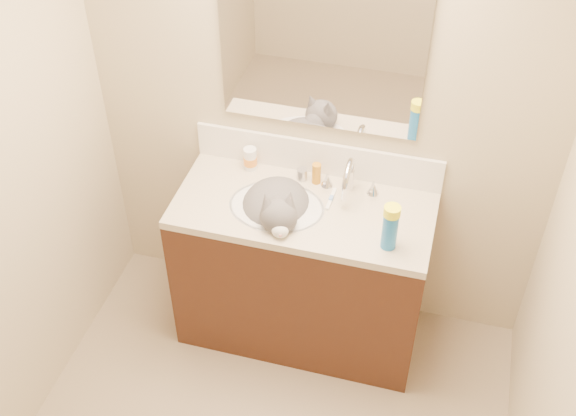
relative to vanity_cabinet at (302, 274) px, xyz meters
The scene contains 16 objects.
room_shell 1.45m from the vanity_cabinet, 90.00° to the right, with size 2.24×2.54×2.52m.
vanity_cabinet is the anchor object (origin of this frame).
counter_slab 0.43m from the vanity_cabinet, ahead, with size 1.20×0.55×0.04m, color #C2B499.
basin 0.40m from the vanity_cabinet, 165.96° to the right, with size 0.45×0.36×0.14m, color silver.
faucet 0.58m from the vanity_cabinet, 37.29° to the left, with size 0.28×0.20×0.21m.
cat 0.45m from the vanity_cabinet, 164.82° to the right, with size 0.45×0.49×0.34m.
backsplash 0.60m from the vanity_cabinet, 90.00° to the left, with size 1.20×0.02×0.18m, color white.
mirror 1.16m from the vanity_cabinet, 90.00° to the left, with size 0.90×0.02×0.80m, color white.
pill_bottle 0.64m from the vanity_cabinet, 146.87° to the left, with size 0.06×0.06×0.12m, color white.
pill_label 0.63m from the vanity_cabinet, 146.87° to the left, with size 0.07×0.07×0.04m, color orange.
silver_jar 0.52m from the vanity_cabinet, 106.33° to the left, with size 0.05×0.05×0.06m, color #B7B7BC.
amber_bottle 0.54m from the vanity_cabinet, 85.40° to the left, with size 0.04×0.04×0.11m, color #BF7B16.
toothbrush 0.48m from the vanity_cabinet, 35.37° to the left, with size 0.02×0.15×0.01m, color white.
toothbrush_head 0.48m from the vanity_cabinet, 35.37° to the left, with size 0.02×0.03×0.02m, color #628CD1.
spray_can 0.70m from the vanity_cabinet, 20.34° to the right, with size 0.07×0.07×0.18m, color blue.
spray_cap 0.79m from the vanity_cabinet, 20.34° to the right, with size 0.07×0.07×0.04m, color #FDFF1A.
Camera 1 is at (0.58, -1.44, 3.05)m, focal length 45.00 mm.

